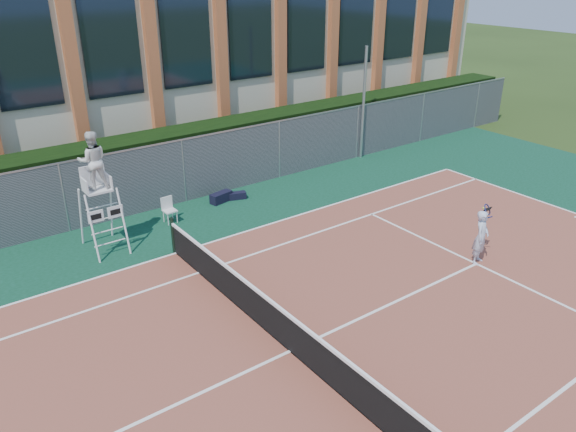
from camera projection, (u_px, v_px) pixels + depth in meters
ground at (290, 352)px, 12.05m from camera, size 120.00×120.00×0.00m
apron at (264, 330)px, 12.78m from camera, size 36.00×20.00×0.01m
tennis_court at (290, 351)px, 12.04m from camera, size 23.77×10.97×0.02m
tennis_net at (290, 332)px, 11.82m from camera, size 0.10×11.30×1.10m
fence at (128, 184)px, 18.03m from camera, size 40.00×0.06×2.20m
hedge at (114, 174)px, 18.91m from camera, size 40.00×1.40×2.20m
building at (35, 52)px, 23.46m from camera, size 45.00×10.60×8.22m
steel_pole at (363, 104)px, 22.94m from camera, size 0.12×0.12×4.60m
umpire_chair at (93, 164)px, 15.32m from camera, size 0.99×1.52×3.55m
plastic_chair at (168, 208)px, 17.83m from camera, size 0.40×0.40×0.83m
sports_bag_near at (221, 197)px, 19.42m from camera, size 0.85×0.49×0.34m
sports_bag_far at (237, 196)px, 19.69m from camera, size 0.67×0.45×0.25m
tennis_player at (481, 237)px, 15.25m from camera, size 0.93×0.69×1.57m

